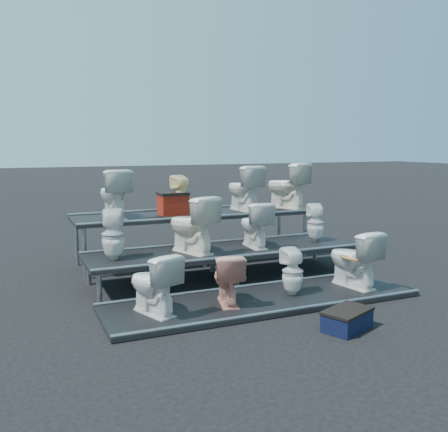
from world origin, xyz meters
name	(u,v)px	position (x,y,z in m)	size (l,w,h in m)	color
ground	(224,278)	(0.00, 0.00, 0.00)	(80.00, 80.00, 0.00)	black
tier_front	(263,301)	(0.00, -1.30, 0.03)	(4.20, 1.20, 0.06)	black
tier_mid	(224,264)	(0.00, 0.00, 0.23)	(4.20, 1.20, 0.46)	black
tier_back	(195,237)	(0.00, 1.30, 0.43)	(4.20, 1.20, 0.86)	black
toilet_0	(153,283)	(-1.48, -1.30, 0.43)	(0.41, 0.73, 0.74)	silver
toilet_1	(227,278)	(-0.51, -1.30, 0.39)	(0.37, 0.64, 0.66)	#DD9280
toilet_2	(293,272)	(0.44, -1.30, 0.38)	(0.28, 0.29, 0.63)	silver
toilet_3	(353,258)	(1.44, -1.30, 0.47)	(0.45, 0.80, 0.81)	silver
toilet_4	(113,235)	(-1.69, 0.00, 0.81)	(0.32, 0.33, 0.71)	silver
toilet_5	(191,224)	(-0.53, 0.00, 0.89)	(0.48, 0.84, 0.86)	white
toilet_6	(255,224)	(0.53, 0.00, 0.82)	(0.40, 0.70, 0.72)	silver
toilet_7	(316,223)	(1.66, 0.00, 0.77)	(0.28, 0.29, 0.63)	silver
toilet_8	(114,194)	(-1.41, 1.30, 1.26)	(0.45, 0.79, 0.81)	silver
toilet_9	(181,195)	(-0.25, 1.30, 1.20)	(0.30, 0.31, 0.68)	beige
toilet_10	(244,188)	(0.95, 1.30, 1.27)	(0.46, 0.81, 0.83)	silver
toilet_11	(286,185)	(1.85, 1.30, 1.29)	(0.48, 0.84, 0.86)	white
red_crate	(173,205)	(-0.40, 1.30, 1.03)	(0.47, 0.37, 0.34)	maroon
step_stool	(347,321)	(0.42, -2.52, 0.10)	(0.57, 0.34, 0.21)	black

